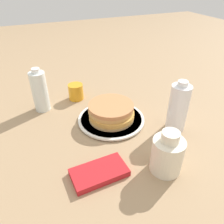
{
  "coord_description": "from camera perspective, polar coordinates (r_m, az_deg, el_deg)",
  "views": [
    {
      "loc": [
        0.27,
        0.63,
        0.51
      ],
      "look_at": [
        -0.0,
        -0.02,
        0.04
      ],
      "focal_mm": 35.0,
      "sensor_mm": 36.0,
      "label": 1
    }
  ],
  "objects": [
    {
      "name": "cream_jug",
      "position": [
        0.66,
        14.22,
        -10.61
      ],
      "size": [
        0.09,
        0.09,
        0.14
      ],
      "color": "beige",
      "rests_on": "ground_plane"
    },
    {
      "name": "water_bottle_near",
      "position": [
        0.82,
        16.9,
        1.15
      ],
      "size": [
        0.07,
        0.07,
        0.19
      ],
      "color": "white",
      "rests_on": "ground_plane"
    },
    {
      "name": "juice_glass",
      "position": [
        1.02,
        -9.41,
        5.25
      ],
      "size": [
        0.07,
        0.07,
        0.07
      ],
      "color": "orange",
      "rests_on": "ground_plane"
    },
    {
      "name": "water_bottle_mid",
      "position": [
        0.95,
        -18.33,
        5.17
      ],
      "size": [
        0.06,
        0.06,
        0.19
      ],
      "color": "silver",
      "rests_on": "ground_plane"
    },
    {
      "name": "plate",
      "position": [
        0.87,
        -0.0,
        -1.81
      ],
      "size": [
        0.26,
        0.26,
        0.01
      ],
      "color": "silver",
      "rests_on": "ground_plane"
    },
    {
      "name": "pancake_stack",
      "position": [
        0.85,
        0.04,
        0.17
      ],
      "size": [
        0.18,
        0.18,
        0.06
      ],
      "color": "#DEB371",
      "rests_on": "plate"
    },
    {
      "name": "napkin",
      "position": [
        0.66,
        -3.35,
        -15.48
      ],
      "size": [
        0.17,
        0.09,
        0.02
      ],
      "color": "red",
      "rests_on": "ground_plane"
    },
    {
      "name": "ground_plane",
      "position": [
        0.86,
        0.24,
        -2.85
      ],
      "size": [
        4.0,
        4.0,
        0.0
      ],
      "primitive_type": "plane",
      "color": "#9E7F5B"
    }
  ]
}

